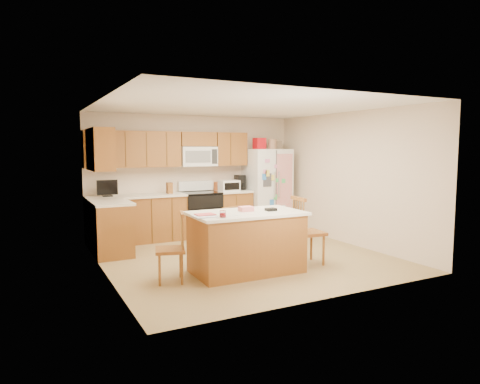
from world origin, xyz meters
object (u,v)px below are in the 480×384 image
island (246,242)px  windsor_chair_right (307,232)px  windsor_chair_back (225,235)px  windsor_chair_left (172,249)px  stove (200,213)px  refrigerator (267,189)px

island → windsor_chair_right: size_ratio=1.59×
windsor_chair_right → windsor_chair_back: bearing=144.6°
island → windsor_chair_left: island is taller
island → windsor_chair_right: (1.06, -0.04, 0.05)m
windsor_chair_left → windsor_chair_back: 1.29m
stove → windsor_chair_back: (-0.39, -2.01, -0.05)m
refrigerator → windsor_chair_right: 2.88m
refrigerator → windsor_chair_right: bearing=-108.1°
refrigerator → windsor_chair_back: bearing=-135.1°
island → windsor_chair_back: size_ratio=1.90×
stove → windsor_chair_right: stove is taller
windsor_chair_back → windsor_chair_right: (1.07, -0.76, 0.08)m
island → windsor_chair_back: (-0.01, 0.72, -0.03)m
island → windsor_chair_left: (-1.12, 0.06, -0.00)m
windsor_chair_right → refrigerator: bearing=71.9°
island → windsor_chair_left: 1.12m
stove → windsor_chair_right: (0.68, -2.77, 0.03)m
island → refrigerator: bearing=53.9°
windsor_chair_left → refrigerator: bearing=40.5°
windsor_chair_back → windsor_chair_left: bearing=-149.0°
refrigerator → windsor_chair_left: 4.06m
refrigerator → windsor_chair_back: 2.81m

